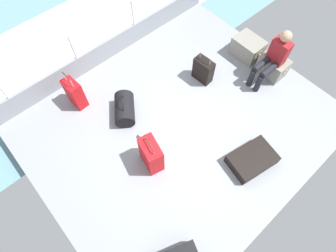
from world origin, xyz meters
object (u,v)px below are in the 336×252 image
Objects in this scene: suitcase_0 at (75,93)px; duffel_bag at (125,109)px; suitcase_4 at (203,70)px; paper_cup at (141,136)px; cargo_crate_1 at (273,66)px; passenger_seated at (273,57)px; cargo_crate_0 at (248,48)px; suitcase_3 at (151,155)px; suitcase_1 at (252,159)px.

duffel_bag is (0.80, 0.51, -0.12)m from suitcase_0.
paper_cup is at bearing -82.75° from suitcase_4.
passenger_seated is (0.00, -0.18, 0.38)m from cargo_crate_1.
cargo_crate_1 is at bearing 59.39° from suitcase_0.
passenger_seated is 2.81m from paper_cup.
cargo_crate_0 is 0.65m from cargo_crate_1.
cargo_crate_0 reaches higher than cargo_crate_1.
cargo_crate_0 is at bearing 100.13° from suitcase_3.
cargo_crate_0 is at bearing 81.76° from suitcase_4.
passenger_seated is 1.57× the size of duffel_bag.
cargo_crate_0 is at bearing 91.11° from paper_cup.
duffel_bag is 0.59m from paper_cup.
passenger_seated is at bearing 66.08° from duffel_bag.
suitcase_0 reaches higher than suitcase_4.
suitcase_3 is at bearing -91.97° from cargo_crate_1.
cargo_crate_0 is at bearing 163.81° from passenger_seated.
suitcase_3 is 2.04m from suitcase_4.
suitcase_4 is (-1.82, 0.65, 0.15)m from suitcase_1.
suitcase_4 reaches higher than cargo_crate_0.
cargo_crate_0 is 0.89× the size of duffel_bag.
suitcase_0 is 0.95m from duffel_bag.
paper_cup is (0.06, -2.89, -0.15)m from cargo_crate_0.
cargo_crate_0 is 0.75× the size of suitcase_1.
suitcase_4 is 0.90× the size of duffel_bag.
suitcase_3 reaches higher than suitcase_1.
suitcase_0 is 1.87m from suitcase_3.
cargo_crate_0 is 0.77m from passenger_seated.
suitcase_1 is 8.38× the size of paper_cup.
duffel_bag is at bearing -101.74° from suitcase_4.
suitcase_4 is at bearing 160.28° from suitcase_1.
suitcase_3 is (-0.10, -3.05, 0.11)m from cargo_crate_1.
cargo_crate_0 is 2.45m from suitcase_1.
suitcase_1 is 1.32× the size of suitcase_4.
suitcase_3 reaches higher than cargo_crate_0.
cargo_crate_1 is 0.42m from passenger_seated.
cargo_crate_1 is 5.73× the size of paper_cup.
suitcase_4 is (-0.71, 1.91, -0.06)m from suitcase_3.
suitcase_1 is at bearing -60.69° from cargo_crate_1.
cargo_crate_1 is at bearing 119.31° from suitcase_1.
cargo_crate_0 is 3.56m from suitcase_0.
passenger_seated is 10.99× the size of paper_cup.
suitcase_3 is at bearing 8.03° from suitcase_0.
paper_cup is (1.36, 0.43, -0.25)m from suitcase_0.
suitcase_1 is at bearing -47.34° from cargo_crate_0.
cargo_crate_1 is 3.05m from suitcase_3.
passenger_seated is at bearing 49.52° from suitcase_4.
suitcase_3 is 1.09m from duffel_bag.
suitcase_3 reaches higher than paper_cup.
suitcase_4 is (-0.82, -0.96, -0.33)m from passenger_seated.
duffel_bag reaches higher than cargo_crate_0.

